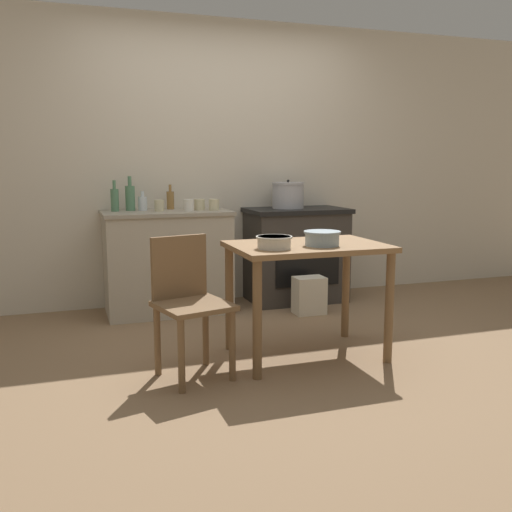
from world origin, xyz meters
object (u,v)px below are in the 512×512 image
object	(u,v)px
chair	(189,300)
cup_center_right	(214,205)
stove	(296,254)
mixing_bowl_large	(274,242)
flour_sack	(309,295)
bottle_left	(130,197)
work_table	(307,262)
cup_mid_right	(159,206)
cup_right	(189,205)
mixing_bowl_small	(322,238)
bottle_far_left	(170,200)
bottle_mid_left	(143,203)
bottle_center_left	(115,199)
stock_pot	(288,195)
cup_center	(200,205)

from	to	relation	value
chair	cup_center_right	xyz separation A→B (m)	(0.54, 1.45, 0.46)
stove	mixing_bowl_large	size ratio (longest dim) A/B	4.04
flour_sack	bottle_left	xyz separation A→B (m)	(-1.41, 0.58, 0.83)
work_table	cup_center_right	xyz separation A→B (m)	(-0.27, 1.36, 0.29)
work_table	cup_mid_right	size ratio (longest dim) A/B	10.43
flour_sack	chair	bearing A→B (deg)	-139.93
mixing_bowl_large	cup_right	size ratio (longest dim) A/B	2.29
mixing_bowl_small	bottle_far_left	xyz separation A→B (m)	(-0.65, 1.71, 0.15)
mixing_bowl_large	bottle_far_left	distance (m)	1.77
mixing_bowl_large	cup_mid_right	size ratio (longest dim) A/B	2.37
chair	bottle_mid_left	distance (m)	1.70
flour_sack	bottle_center_left	world-z (taller)	bottle_center_left
mixing_bowl_small	bottle_left	bearing A→B (deg)	121.14
stock_pot	cup_center	world-z (taller)	stock_pot
chair	cup_mid_right	size ratio (longest dim) A/B	8.88
bottle_left	bottle_center_left	bearing A→B (deg)	-167.34
stock_pot	chair	bearing A→B (deg)	-128.75
chair	bottle_center_left	distance (m)	1.72
cup_mid_right	mixing_bowl_large	bearing A→B (deg)	-73.83
bottle_far_left	chair	bearing A→B (deg)	-97.15
stove	bottle_far_left	world-z (taller)	bottle_far_left
chair	mixing_bowl_large	bearing A→B (deg)	-17.80
work_table	cup_right	xyz separation A→B (m)	(-0.49, 1.37, 0.29)
bottle_center_left	bottle_left	bearing A→B (deg)	12.66
bottle_far_left	bottle_mid_left	distance (m)	0.26
flour_sack	mixing_bowl_large	world-z (taller)	mixing_bowl_large
stove	bottle_center_left	distance (m)	1.71
chair	cup_center	size ratio (longest dim) A/B	8.86
chair	mixing_bowl_large	distance (m)	0.63
chair	stock_pot	size ratio (longest dim) A/B	2.80
stock_pot	mixing_bowl_small	bearing A→B (deg)	-104.44
bottle_far_left	cup_mid_right	bearing A→B (deg)	-125.37
work_table	bottle_left	size ratio (longest dim) A/B	3.40
cup_right	stock_pot	bearing A→B (deg)	8.02
cup_mid_right	cup_center_right	bearing A→B (deg)	-8.13
work_table	bottle_center_left	world-z (taller)	bottle_center_left
stove	work_table	distance (m)	1.58
mixing_bowl_small	cup_center_right	distance (m)	1.50
stock_pot	cup_center_right	size ratio (longest dim) A/B	3.15
stock_pot	bottle_left	world-z (taller)	bottle_left
mixing_bowl_small	bottle_left	world-z (taller)	bottle_left
bottle_center_left	cup_right	distance (m)	0.62
cup_right	mixing_bowl_large	bearing A→B (deg)	-82.07
cup_mid_right	cup_right	size ratio (longest dim) A/B	0.97
stock_pot	cup_center_right	world-z (taller)	stock_pot
cup_right	bottle_center_left	bearing A→B (deg)	164.83
cup_mid_right	stock_pot	bearing A→B (deg)	3.87
mixing_bowl_small	mixing_bowl_large	bearing A→B (deg)	-176.38
work_table	cup_center_right	size ratio (longest dim) A/B	10.36
bottle_mid_left	cup_center_right	bearing A→B (deg)	-17.81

